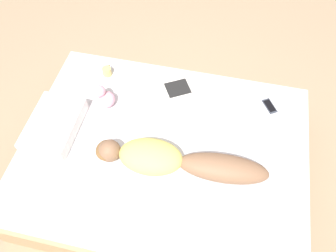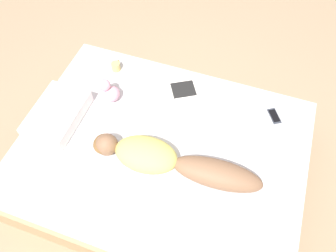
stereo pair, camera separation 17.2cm
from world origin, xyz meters
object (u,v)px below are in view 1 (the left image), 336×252
at_px(coffee_mug, 107,71).
at_px(cell_phone, 270,106).
at_px(person, 175,160).
at_px(open_magazine, 183,99).

height_order(coffee_mug, cell_phone, coffee_mug).
height_order(person, cell_phone, person).
bearing_deg(coffee_mug, person, -134.59).
relative_size(person, coffee_mug, 11.11).
bearing_deg(coffee_mug, open_magazine, -100.92).
bearing_deg(open_magazine, cell_phone, -113.49).
bearing_deg(cell_phone, person, -164.68).
height_order(person, coffee_mug, person).
xyz_separation_m(person, cell_phone, (0.74, -0.68, -0.09)).
bearing_deg(cell_phone, open_magazine, 155.10).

